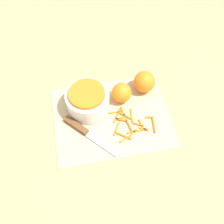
# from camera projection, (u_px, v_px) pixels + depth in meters

# --- Properties ---
(ground_plane) EXTENTS (4.00, 4.00, 0.00)m
(ground_plane) POSITION_uv_depth(u_px,v_px,m) (112.00, 117.00, 0.96)
(ground_plane) COLOR tan
(cutting_board) EXTENTS (0.42, 0.33, 0.01)m
(cutting_board) POSITION_uv_depth(u_px,v_px,m) (112.00, 117.00, 0.95)
(cutting_board) COLOR #CCB284
(cutting_board) RESTS_ON ground_plane
(bowl_speckled) EXTENTS (0.16, 0.16, 0.09)m
(bowl_speckled) POSITION_uv_depth(u_px,v_px,m) (88.00, 100.00, 0.94)
(bowl_speckled) COLOR silver
(bowl_speckled) RESTS_ON cutting_board
(knife) EXTENTS (0.17, 0.19, 0.02)m
(knife) POSITION_uv_depth(u_px,v_px,m) (82.00, 129.00, 0.92)
(knife) COLOR brown
(knife) RESTS_ON cutting_board
(orange_left) EXTENTS (0.08, 0.08, 0.08)m
(orange_left) POSITION_uv_depth(u_px,v_px,m) (144.00, 82.00, 0.99)
(orange_left) COLOR orange
(orange_left) RESTS_ON cutting_board
(orange_right) EXTENTS (0.07, 0.07, 0.07)m
(orange_right) POSITION_uv_depth(u_px,v_px,m) (122.00, 93.00, 0.96)
(orange_right) COLOR orange
(orange_right) RESTS_ON cutting_board
(peel_pile) EXTENTS (0.17, 0.14, 0.01)m
(peel_pile) POSITION_uv_depth(u_px,v_px,m) (130.00, 123.00, 0.93)
(peel_pile) COLOR orange
(peel_pile) RESTS_ON cutting_board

